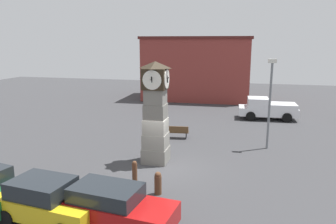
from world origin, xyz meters
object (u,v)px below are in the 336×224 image
bench (177,131)px  street_lamp_near_road (270,97)px  car_near_tower (47,201)px  bollard_near_tower (158,183)px  pickup_truck (267,109)px  clock_tower (156,114)px  bollard_mid_row (135,172)px  car_by_building (113,206)px

bench → street_lamp_near_road: street_lamp_near_road is taller
car_near_tower → bench: bearing=78.2°
car_near_tower → bollard_near_tower: bearing=42.1°
car_near_tower → street_lamp_near_road: size_ratio=0.74×
bollard_near_tower → pickup_truck: bearing=71.5°
clock_tower → bench: size_ratio=3.38×
car_near_tower → clock_tower: bearing=72.2°
car_near_tower → pickup_truck: size_ratio=0.83×
bollard_mid_row → pickup_truck: (6.73, 15.32, 0.35)m
bench → clock_tower: bearing=-92.3°
street_lamp_near_road → pickup_truck: bearing=87.3°
clock_tower → car_near_tower: size_ratio=1.35×
bollard_mid_row → street_lamp_near_road: 9.81m
pickup_truck → bench: bearing=-130.1°
bollard_mid_row → bench: 7.76m
bollard_near_tower → street_lamp_near_road: street_lamp_near_road is taller
car_by_building → bollard_near_tower: bearing=72.8°
clock_tower → bollard_mid_row: bearing=-93.1°
clock_tower → bollard_near_tower: 4.59m
car_near_tower → pickup_truck: 21.11m
bollard_mid_row → car_near_tower: car_near_tower is taller
pickup_truck → clock_tower: bearing=-118.2°
pickup_truck → car_by_building: bearing=-108.3°
car_near_tower → pickup_truck: (8.79, 19.19, 0.12)m
bollard_mid_row → street_lamp_near_road: size_ratio=0.20×
bollard_near_tower → pickup_truck: (5.38, 16.10, 0.40)m
clock_tower → street_lamp_near_road: (6.17, 3.91, 0.55)m
bench → car_near_tower: bearing=-101.8°
pickup_truck → bench: (-6.38, -7.57, -0.40)m
bollard_near_tower → car_by_building: size_ratio=0.23×
bollard_mid_row → bollard_near_tower: bearing=-29.9°
bench → street_lamp_near_road: 6.63m
car_near_tower → car_by_building: (2.53, 0.22, -0.02)m
bollard_near_tower → bench: bearing=96.7°
car_by_building → pickup_truck: size_ratio=0.92×
bollard_near_tower → pickup_truck: pickup_truck is taller
pickup_truck → bench: pickup_truck is taller
car_by_building → bench: car_by_building is taller
clock_tower → bollard_mid_row: clock_tower is taller
clock_tower → bollard_mid_row: size_ratio=4.92×
pickup_truck → street_lamp_near_road: street_lamp_near_road is taller
clock_tower → pickup_truck: size_ratio=1.12×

